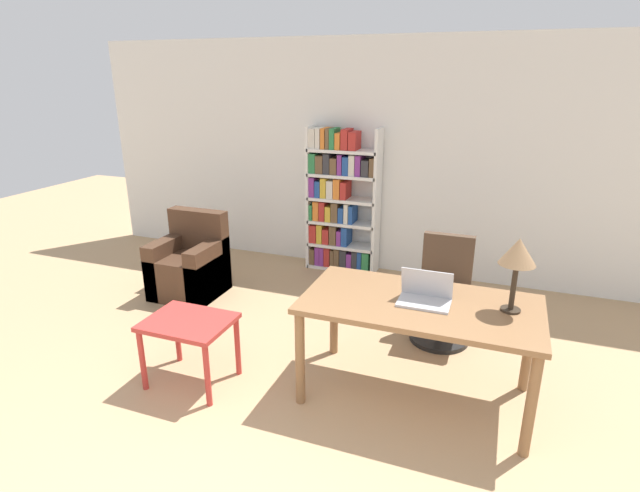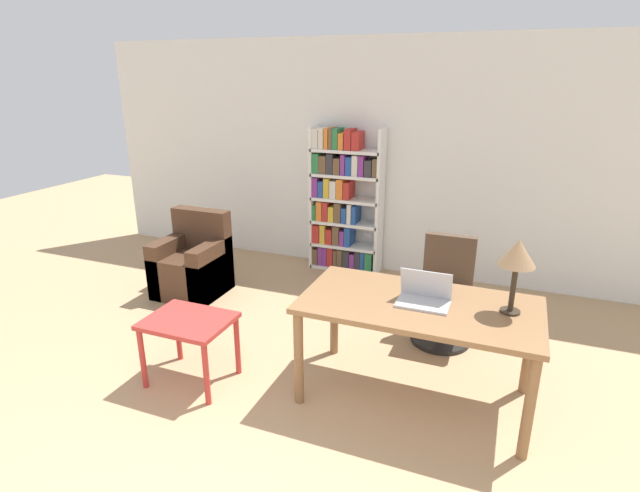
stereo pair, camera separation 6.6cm
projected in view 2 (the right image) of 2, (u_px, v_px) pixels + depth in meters
wall_back at (406, 161)px, 5.71m from camera, size 8.00×0.06×2.70m
desk at (419, 315)px, 3.53m from camera, size 1.66×0.86×0.78m
laptop at (424, 296)px, 3.47m from camera, size 0.36×0.23×0.24m
table_lamp at (518, 255)px, 3.22m from camera, size 0.24×0.24×0.52m
office_chair at (445, 295)px, 4.45m from camera, size 0.53×0.53×0.95m
side_table_blue at (189, 329)px, 3.81m from camera, size 0.64×0.50×0.54m
armchair at (193, 266)px, 5.43m from camera, size 0.67×0.66×0.90m
bookshelf at (342, 203)px, 5.95m from camera, size 0.86×0.28×1.72m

